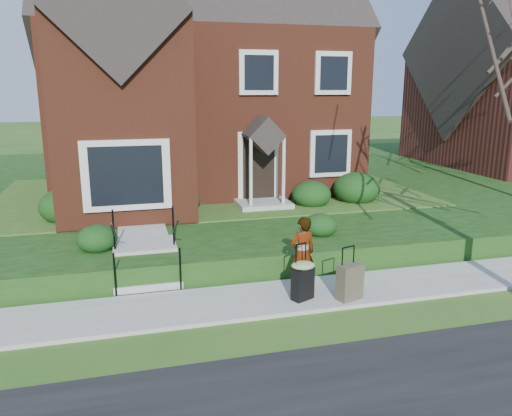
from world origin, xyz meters
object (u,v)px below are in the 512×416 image
object	(u,v)px
woman	(303,253)
suitcase_olive	(350,282)
front_steps	(146,258)
suitcase_black	(303,278)

from	to	relation	value
woman	suitcase_olive	size ratio (longest dim) A/B	1.44
suitcase_olive	front_steps	bearing A→B (deg)	131.29
suitcase_olive	woman	bearing A→B (deg)	117.78
front_steps	suitcase_olive	world-z (taller)	front_steps
suitcase_black	suitcase_olive	size ratio (longest dim) A/B	1.07
front_steps	suitcase_olive	size ratio (longest dim) A/B	1.88
woman	front_steps	bearing A→B (deg)	-36.76
suitcase_black	suitcase_olive	world-z (taller)	suitcase_black
front_steps	woman	xyz separation A→B (m)	(3.09, -1.62, 0.38)
front_steps	woman	world-z (taller)	woman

